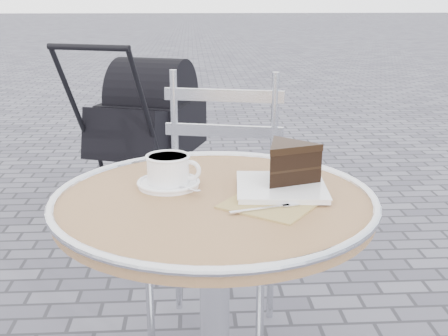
{
  "coord_description": "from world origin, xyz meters",
  "views": [
    {
      "loc": [
        -0.05,
        -1.16,
        1.16
      ],
      "look_at": [
        0.03,
        0.06,
        0.78
      ],
      "focal_mm": 45.0,
      "sensor_mm": 36.0,
      "label": 1
    }
  ],
  "objects": [
    {
      "name": "cafe_table",
      "position": [
        0.0,
        0.0,
        0.57
      ],
      "size": [
        0.72,
        0.72,
        0.74
      ],
      "color": "silver",
      "rests_on": "ground"
    },
    {
      "name": "cappuccino_set",
      "position": [
        -0.1,
        0.08,
        0.76
      ],
      "size": [
        0.15,
        0.15,
        0.07
      ],
      "rotation": [
        0.0,
        0.0,
        -0.22
      ],
      "color": "white",
      "rests_on": "cafe_table"
    },
    {
      "name": "bistro_chair",
      "position": [
        0.05,
        0.64,
        0.57
      ],
      "size": [
        0.5,
        0.5,
        0.92
      ],
      "rotation": [
        0.0,
        0.0,
        -0.23
      ],
      "color": "silver",
      "rests_on": "ground"
    },
    {
      "name": "baby_stroller",
      "position": [
        -0.3,
        1.84,
        0.43
      ],
      "size": [
        0.69,
        1.0,
        0.96
      ],
      "rotation": [
        0.0,
        0.0,
        -0.34
      ],
      "color": "black",
      "rests_on": "ground"
    },
    {
      "name": "cake_plate_set",
      "position": [
        0.17,
        0.05,
        0.78
      ],
      "size": [
        0.27,
        0.32,
        0.11
      ],
      "rotation": [
        0.0,
        0.0,
        -0.07
      ],
      "color": "tan",
      "rests_on": "cafe_table"
    }
  ]
}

